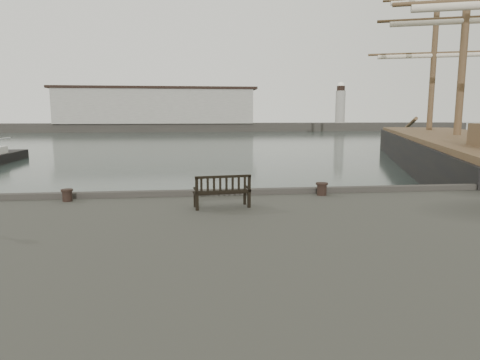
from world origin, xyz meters
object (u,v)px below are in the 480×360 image
object	(u,v)px
bollard_left	(67,195)
bollard_right	(322,189)
bench	(222,197)
tall_ship_main	(455,159)

from	to	relation	value
bollard_left	bollard_right	xyz separation A→B (m)	(8.02, 0.03, 0.02)
bench	bollard_right	distance (m)	3.70
bollard_left	bench	bearing A→B (deg)	-17.28
bench	tall_ship_main	bearing A→B (deg)	36.27
bollard_left	bollard_right	world-z (taller)	bollard_right
bollard_left	tall_ship_main	world-z (taller)	tall_ship_main
bollard_right	bench	bearing A→B (deg)	-156.58
bollard_left	tall_ship_main	bearing A→B (deg)	35.54
bollard_right	tall_ship_main	size ratio (longest dim) A/B	0.01
bench	tall_ship_main	xyz separation A→B (m)	(19.42, 18.61, -1.11)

